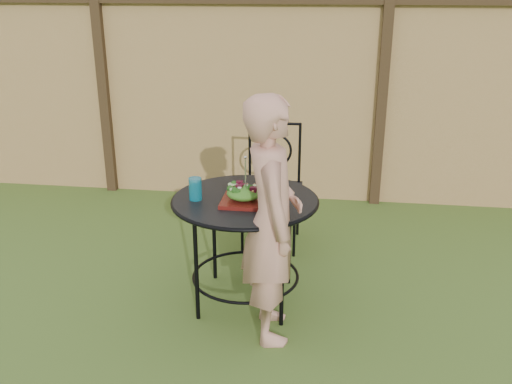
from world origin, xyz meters
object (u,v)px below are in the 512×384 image
diner (272,221)px  salad_plate (244,201)px  patio_table (245,219)px  patio_chair (272,182)px

diner → salad_plate: size_ratio=5.37×
patio_table → diner: size_ratio=0.64×
patio_table → patio_chair: bearing=85.9°
diner → salad_plate: diner is taller
patio_chair → diner: (0.14, -1.26, 0.22)m
patio_chair → salad_plate: size_ratio=3.52×
patio_chair → diner: bearing=-83.8°
patio_chair → salad_plate: patio_chair is taller
patio_table → salad_plate: bearing=-85.5°
patio_chair → salad_plate: bearing=-93.5°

